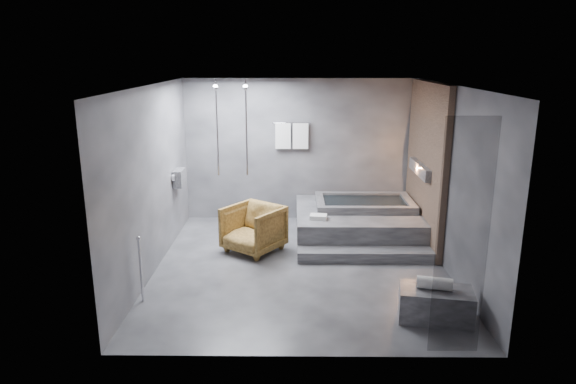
{
  "coord_description": "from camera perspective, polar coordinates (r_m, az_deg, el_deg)",
  "views": [
    {
      "loc": [
        -0.12,
        -7.51,
        3.22
      ],
      "look_at": [
        -0.2,
        0.3,
        1.14
      ],
      "focal_mm": 32.0,
      "sensor_mm": 36.0,
      "label": 1
    }
  ],
  "objects": [
    {
      "name": "rolled_towel",
      "position": [
        6.72,
        15.97,
        -9.73
      ],
      "size": [
        0.46,
        0.26,
        0.16
      ],
      "primitive_type": "cylinder",
      "rotation": [
        0.0,
        1.57,
        -0.26
      ],
      "color": "white",
      "rests_on": "concrete_bench"
    },
    {
      "name": "deck_towel",
      "position": [
        8.82,
        3.39,
        -2.78
      ],
      "size": [
        0.31,
        0.24,
        0.08
      ],
      "primitive_type": "cube",
      "rotation": [
        0.0,
        0.0,
        -0.13
      ],
      "color": "silver",
      "rests_on": "tub_deck"
    },
    {
      "name": "tub_step",
      "position": [
        8.47,
        8.55,
        -6.92
      ],
      "size": [
        2.2,
        0.36,
        0.18
      ],
      "primitive_type": "cube",
      "color": "#333335",
      "rests_on": "ground"
    },
    {
      "name": "driftwood_chair",
      "position": [
        8.68,
        -3.87,
        -4.08
      ],
      "size": [
        1.19,
        1.2,
        0.79
      ],
      "primitive_type": "imported",
      "rotation": [
        0.0,
        0.0,
        -0.63
      ],
      "color": "#4C3313",
      "rests_on": "ground"
    },
    {
      "name": "tub_deck",
      "position": [
        9.51,
        7.64,
        -3.38
      ],
      "size": [
        2.2,
        2.0,
        0.5
      ],
      "primitive_type": "cube",
      "color": "#333335",
      "rests_on": "ground"
    },
    {
      "name": "room",
      "position": [
        7.91,
        4.33,
        4.05
      ],
      "size": [
        5.0,
        5.04,
        2.82
      ],
      "color": "#2E2E30",
      "rests_on": "ground"
    },
    {
      "name": "concrete_bench",
      "position": [
        6.83,
        16.07,
        -11.91
      ],
      "size": [
        0.97,
        0.64,
        0.4
      ],
      "primitive_type": "cube",
      "rotation": [
        0.0,
        0.0,
        -0.17
      ],
      "color": "#38383B",
      "rests_on": "ground"
    }
  ]
}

